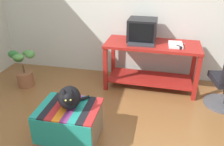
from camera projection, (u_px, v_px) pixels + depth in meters
back_wall at (131, 1)px, 3.72m from camera, size 8.00×0.10×2.60m
desk at (151, 58)px, 3.59m from camera, size 1.46×0.66×0.75m
tv_monitor at (142, 30)px, 3.54m from camera, size 0.44×0.41×0.34m
keyboard at (141, 45)px, 3.40m from camera, size 0.41×0.17×0.02m
book at (176, 45)px, 3.37m from camera, size 0.21×0.29×0.04m
ottoman_with_blanket at (70, 123)px, 2.60m from camera, size 0.67×0.54×0.43m
cat at (69, 97)px, 2.46m from camera, size 0.34×0.40×0.29m
potted_plant at (24, 69)px, 3.71m from camera, size 0.44×0.33×0.63m
stapler at (179, 47)px, 3.27m from camera, size 0.10×0.11×0.04m
pen at (180, 44)px, 3.46m from camera, size 0.14×0.03×0.01m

